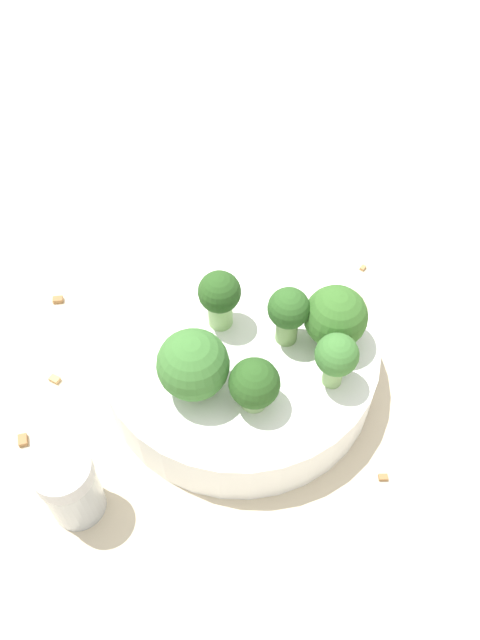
{
  "coord_description": "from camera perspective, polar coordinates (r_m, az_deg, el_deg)",
  "views": [
    {
      "loc": [
        0.23,
        -0.18,
        0.45
      ],
      "look_at": [
        0.0,
        0.0,
        0.08
      ],
      "focal_mm": 35.0,
      "sensor_mm": 36.0,
      "label": 1
    }
  ],
  "objects": [
    {
      "name": "almond_crumb_3",
      "position": [
        0.6,
        -16.35,
        1.92
      ],
      "size": [
        0.01,
        0.01,
        0.01
      ],
      "primitive_type": "cube",
      "rotation": [
        0.0,
        0.0,
        4.17
      ],
      "color": "olive",
      "rests_on": "ground_plane"
    },
    {
      "name": "broccoli_floret_2",
      "position": [
        0.45,
        -4.3,
        -4.17
      ],
      "size": [
        0.05,
        0.05,
        0.06
      ],
      "color": "#84AD66",
      "rests_on": "bowl"
    },
    {
      "name": "broccoli_floret_0",
      "position": [
        0.48,
        -1.99,
        2.1
      ],
      "size": [
        0.03,
        0.03,
        0.05
      ],
      "color": "#8EB770",
      "rests_on": "bowl"
    },
    {
      "name": "broccoli_floret_3",
      "position": [
        0.44,
        1.32,
        -5.95
      ],
      "size": [
        0.04,
        0.04,
        0.04
      ],
      "color": "#8EB770",
      "rests_on": "bowl"
    },
    {
      "name": "almond_crumb_2",
      "position": [
        0.5,
        12.99,
        -13.77
      ],
      "size": [
        0.01,
        0.01,
        0.01
      ],
      "primitive_type": "cube",
      "rotation": [
        0.0,
        0.0,
        0.93
      ],
      "color": "olive",
      "rests_on": "ground_plane"
    },
    {
      "name": "ground_plane",
      "position": [
        0.53,
        0.0,
        -5.0
      ],
      "size": [
        3.0,
        3.0,
        0.0
      ],
      "primitive_type": "plane",
      "color": "beige"
    },
    {
      "name": "bowl",
      "position": [
        0.51,
        0.0,
        -3.58
      ],
      "size": [
        0.22,
        0.22,
        0.05
      ],
      "primitive_type": "cylinder",
      "color": "white",
      "rests_on": "ground_plane"
    },
    {
      "name": "almond_crumb_1",
      "position": [
        0.52,
        -19.3,
        -10.22
      ],
      "size": [
        0.01,
        0.01,
        0.01
      ],
      "primitive_type": "cube",
      "rotation": [
        0.0,
        0.0,
        2.75
      ],
      "color": "olive",
      "rests_on": "ground_plane"
    },
    {
      "name": "broccoli_floret_5",
      "position": [
        0.48,
        8.72,
        0.25
      ],
      "size": [
        0.05,
        0.05,
        0.05
      ],
      "color": "#84AD66",
      "rests_on": "bowl"
    },
    {
      "name": "pepper_shaker",
      "position": [
        0.46,
        -15.23,
        -14.53
      ],
      "size": [
        0.04,
        0.04,
        0.07
      ],
      "color": "#B2B7BC",
      "rests_on": "ground_plane"
    },
    {
      "name": "broccoli_floret_4",
      "position": [
        0.45,
        8.8,
        -3.4
      ],
      "size": [
        0.03,
        0.03,
        0.05
      ],
      "color": "#84AD66",
      "rests_on": "bowl"
    },
    {
      "name": "almond_crumb_4",
      "position": [
        0.62,
        11.19,
        4.78
      ],
      "size": [
        0.01,
        0.01,
        0.01
      ],
      "primitive_type": "cube",
      "rotation": [
        0.0,
        0.0,
        4.98
      ],
      "color": "#AD7F4C",
      "rests_on": "ground_plane"
    },
    {
      "name": "broccoli_floret_1",
      "position": [
        0.47,
        4.45,
        0.72
      ],
      "size": [
        0.03,
        0.03,
        0.05
      ],
      "color": "#7A9E5B",
      "rests_on": "bowl"
    },
    {
      "name": "almond_crumb_0",
      "position": [
        0.55,
        -16.63,
        -5.1
      ],
      "size": [
        0.01,
        0.01,
        0.01
      ],
      "primitive_type": "cube",
      "rotation": [
        0.0,
        0.0,
        0.43
      ],
      "color": "tan",
      "rests_on": "ground_plane"
    }
  ]
}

